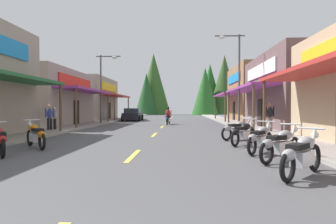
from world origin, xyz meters
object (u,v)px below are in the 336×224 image
(streetlamp_left, at_px, (105,79))
(pedestrian_by_shop, at_px, (50,116))
(motorcycle_parked_right_3, at_px, (243,133))
(pedestrian_waiting, at_px, (55,117))
(motorcycle_parked_right_4, at_px, (238,129))
(pedestrian_browsing, at_px, (270,115))
(parked_car_curbside, at_px, (133,115))
(motorcycle_parked_right_0, at_px, (302,154))
(rider_cruising_lead, at_px, (168,117))
(motorcycle_parked_right_1, at_px, (281,144))
(motorcycle_parked_left_3, at_px, (36,135))
(streetlamp_right, at_px, (235,68))
(motorcycle_parked_right_2, at_px, (260,138))

(streetlamp_left, relative_size, pedestrian_by_shop, 3.64)
(motorcycle_parked_right_3, xyz_separation_m, pedestrian_waiting, (-10.56, 6.50, 0.39))
(motorcycle_parked_right_3, xyz_separation_m, motorcycle_parked_right_4, (0.13, 1.88, 0.00))
(motorcycle_parked_right_3, xyz_separation_m, pedestrian_browsing, (2.71, 5.67, 0.56))
(pedestrian_by_shop, bearing_deg, parked_car_curbside, 122.07)
(motorcycle_parked_right_0, height_order, rider_cruising_lead, rider_cruising_lead)
(pedestrian_browsing, distance_m, pedestrian_waiting, 13.30)
(motorcycle_parked_right_3, xyz_separation_m, pedestrian_by_shop, (-10.63, 5.93, 0.48))
(streetlamp_left, height_order, parked_car_curbside, streetlamp_left)
(streetlamp_left, relative_size, rider_cruising_lead, 2.85)
(motorcycle_parked_right_1, distance_m, parked_car_curbside, 25.96)
(motorcycle_parked_right_3, bearing_deg, rider_cruising_lead, 51.64)
(motorcycle_parked_right_4, relative_size, parked_car_curbside, 0.41)
(rider_cruising_lead, bearing_deg, motorcycle_parked_right_4, -157.79)
(motorcycle_parked_left_3, height_order, pedestrian_waiting, pedestrian_waiting)
(streetlamp_left, relative_size, pedestrian_browsing, 3.40)
(motorcycle_parked_right_0, bearing_deg, motorcycle_parked_left_3, 105.08)
(streetlamp_right, xyz_separation_m, motorcycle_parked_right_4, (-1.25, -7.75, -3.88))
(motorcycle_parked_left_3, xyz_separation_m, pedestrian_by_shop, (-2.81, 7.22, 0.48))
(rider_cruising_lead, bearing_deg, pedestrian_waiting, 142.44)
(motorcycle_parked_left_3, bearing_deg, pedestrian_browsing, -99.20)
(motorcycle_parked_right_1, relative_size, pedestrian_by_shop, 0.97)
(motorcycle_parked_right_2, relative_size, pedestrian_waiting, 1.18)
(motorcycle_parked_left_3, relative_size, pedestrian_waiting, 1.07)
(motorcycle_parked_right_0, bearing_deg, motorcycle_parked_right_1, 37.74)
(streetlamp_left, bearing_deg, parked_car_curbside, 80.10)
(motorcycle_parked_right_0, xyz_separation_m, pedestrian_by_shop, (-10.76, 11.31, 0.48))
(streetlamp_right, bearing_deg, motorcycle_parked_right_2, -96.10)
(motorcycle_parked_right_4, height_order, parked_car_curbside, parked_car_curbside)
(motorcycle_parked_right_1, bearing_deg, rider_cruising_lead, 59.38)
(motorcycle_parked_right_2, bearing_deg, motorcycle_parked_left_3, 119.71)
(motorcycle_parked_right_4, distance_m, parked_car_curbside, 20.77)
(motorcycle_parked_right_2, height_order, rider_cruising_lead, rider_cruising_lead)
(streetlamp_left, height_order, motorcycle_parked_left_3, streetlamp_left)
(streetlamp_right, relative_size, motorcycle_parked_right_0, 4.11)
(pedestrian_waiting, bearing_deg, streetlamp_left, -135.39)
(motorcycle_parked_right_3, height_order, motorcycle_parked_right_4, same)
(pedestrian_by_shop, bearing_deg, rider_cruising_lead, 91.30)
(streetlamp_right, height_order, pedestrian_by_shop, streetlamp_right)
(motorcycle_parked_right_4, distance_m, motorcycle_parked_left_3, 8.56)
(motorcycle_parked_right_0, bearing_deg, parked_car_curbside, 59.43)
(streetlamp_right, distance_m, rider_cruising_lead, 7.65)
(streetlamp_left, distance_m, motorcycle_parked_left_3, 15.50)
(motorcycle_parked_right_0, bearing_deg, streetlamp_right, 37.53)
(streetlamp_right, height_order, motorcycle_parked_right_4, streetlamp_right)
(streetlamp_right, relative_size, motorcycle_parked_right_4, 3.83)
(motorcycle_parked_right_0, bearing_deg, motorcycle_parked_right_4, 42.25)
(rider_cruising_lead, relative_size, parked_car_curbside, 0.49)
(streetlamp_left, height_order, streetlamp_right, streetlamp_right)
(pedestrian_by_shop, bearing_deg, motorcycle_parked_right_0, -4.47)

